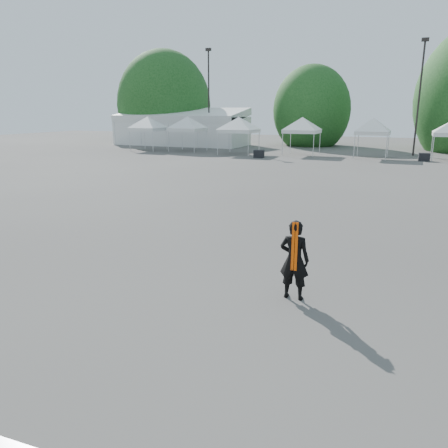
% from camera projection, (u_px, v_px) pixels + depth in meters
% --- Properties ---
extents(ground, '(120.00, 120.00, 0.00)m').
position_uv_depth(ground, '(281.00, 262.00, 11.58)').
color(ground, '#474442').
rests_on(ground, ground).
extents(marquee, '(15.00, 6.25, 4.23)m').
position_uv_depth(marquee, '(181.00, 128.00, 50.60)').
color(marquee, silver).
rests_on(marquee, ground).
extents(light_pole_west, '(0.60, 0.25, 10.30)m').
position_uv_depth(light_pole_west, '(209.00, 93.00, 47.23)').
color(light_pole_west, black).
rests_on(light_pole_west, ground).
extents(light_pole_east, '(0.60, 0.25, 9.80)m').
position_uv_depth(light_pole_east, '(420.00, 91.00, 37.51)').
color(light_pole_east, black).
rests_on(light_pole_east, ground).
extents(tree_far_w, '(4.80, 4.80, 7.30)m').
position_uv_depth(tree_far_w, '(164.00, 105.00, 54.14)').
color(tree_far_w, '#382314').
rests_on(tree_far_w, ground).
extents(tree_mid_w, '(4.16, 4.16, 6.33)m').
position_uv_depth(tree_mid_w, '(312.00, 110.00, 49.22)').
color(tree_mid_w, '#382314').
rests_on(tree_mid_w, ground).
extents(tent_a, '(4.07, 4.07, 3.88)m').
position_uv_depth(tent_a, '(148.00, 119.00, 43.50)').
color(tent_a, silver).
rests_on(tent_a, ground).
extents(tent_b, '(4.25, 4.25, 3.88)m').
position_uv_depth(tent_b, '(187.00, 119.00, 42.56)').
color(tent_b, silver).
rests_on(tent_b, ground).
extents(tent_c, '(4.47, 4.47, 3.88)m').
position_uv_depth(tent_c, '(239.00, 120.00, 39.64)').
color(tent_c, silver).
rests_on(tent_c, ground).
extents(tent_d, '(4.20, 4.20, 3.88)m').
position_uv_depth(tent_d, '(302.00, 120.00, 38.88)').
color(tent_d, silver).
rests_on(tent_d, ground).
extents(tent_e, '(3.83, 3.83, 3.88)m').
position_uv_depth(tent_e, '(374.00, 121.00, 36.17)').
color(tent_e, silver).
rests_on(tent_e, ground).
extents(man, '(0.63, 0.41, 1.72)m').
position_uv_depth(man, '(294.00, 260.00, 9.13)').
color(man, black).
rests_on(man, ground).
extents(crate_west, '(0.91, 0.75, 0.65)m').
position_uv_depth(crate_west, '(259.00, 154.00, 37.00)').
color(crate_west, black).
rests_on(crate_west, ground).
extents(crate_mid, '(0.87, 0.70, 0.63)m').
position_uv_depth(crate_mid, '(424.00, 157.00, 34.60)').
color(crate_mid, black).
rests_on(crate_mid, ground).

